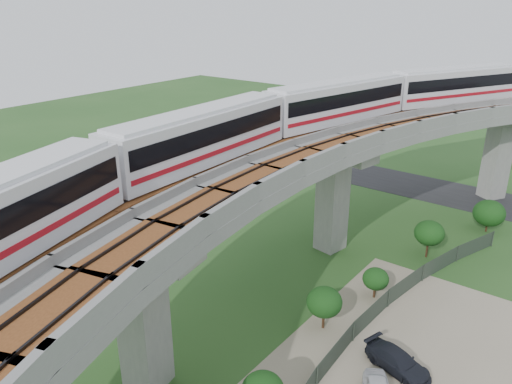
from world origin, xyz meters
TOP-DOWN VIEW (x-y plane):
  - ground at (0.00, 0.00)m, footprint 160.00×160.00m
  - asphalt_road at (0.00, 30.00)m, footprint 60.00×8.00m
  - viaduct at (3.84, 0.00)m, footprint 19.58×73.98m
  - metro_train at (0.53, 4.73)m, footprint 12.88×61.13m
  - fence at (9.75, 0.00)m, footprint 3.87×38.73m
  - tree_0 at (11.05, 22.22)m, footprint 2.89×2.89m
  - tree_1 at (8.30, 13.92)m, footprint 2.48×2.48m
  - tree_2 at (7.41, 5.49)m, footprint 1.90×1.90m
  - tree_3 at (6.26, 0.05)m, footprint 2.36×2.36m
  - car_dark at (11.80, -0.84)m, footprint 4.52×2.86m

SIDE VIEW (x-z plane):
  - ground at x=0.00m, z-range 0.00..0.00m
  - asphalt_road at x=0.00m, z-range 0.00..0.03m
  - car_dark at x=11.80m, z-range 0.04..1.26m
  - fence at x=9.75m, z-range 0.00..1.50m
  - tree_2 at x=7.41m, z-range 0.38..2.77m
  - tree_0 at x=11.05m, z-range 0.33..3.45m
  - tree_3 at x=6.26m, z-range 0.51..3.55m
  - tree_1 at x=8.30m, z-range 0.59..3.90m
  - viaduct at x=3.84m, z-range 3.35..14.75m
  - metro_train at x=0.53m, z-range 10.49..14.13m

